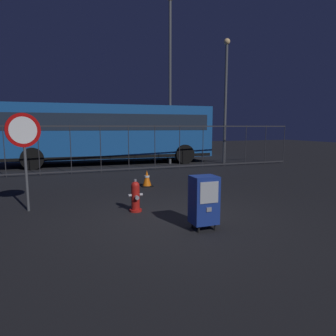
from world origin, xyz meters
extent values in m
plane|color=black|center=(0.00, 0.00, 0.00)|extent=(60.00, 60.00, 0.00)
cylinder|color=red|center=(-0.66, 0.75, 0.03)|extent=(0.28, 0.28, 0.05)
cylinder|color=red|center=(-0.66, 0.75, 0.33)|extent=(0.19, 0.19, 0.55)
sphere|color=red|center=(-0.66, 0.75, 0.60)|extent=(0.19, 0.19, 0.19)
cylinder|color=gray|center=(-0.66, 0.75, 0.72)|extent=(0.06, 0.06, 0.05)
cylinder|color=gray|center=(-0.66, 0.62, 0.35)|extent=(0.09, 0.08, 0.09)
cylinder|color=gray|center=(-0.79, 0.75, 0.38)|extent=(0.07, 0.07, 0.07)
cylinder|color=gray|center=(-0.53, 0.75, 0.38)|extent=(0.07, 0.07, 0.07)
cylinder|color=black|center=(0.09, -1.00, 0.06)|extent=(0.04, 0.04, 0.12)
cylinder|color=black|center=(0.43, -1.00, 0.06)|extent=(0.04, 0.04, 0.12)
cylinder|color=black|center=(0.09, -0.72, 0.06)|extent=(0.04, 0.04, 0.12)
cylinder|color=black|center=(0.43, -0.72, 0.06)|extent=(0.04, 0.04, 0.12)
cube|color=navy|center=(0.26, -0.86, 0.57)|extent=(0.48, 0.40, 0.90)
cube|color=#B2B7BF|center=(0.26, -1.06, 0.75)|extent=(0.36, 0.01, 0.40)
cube|color=gray|center=(0.26, -1.06, 0.43)|extent=(0.10, 0.02, 0.08)
cylinder|color=#4C4F54|center=(-2.97, 1.63, 1.10)|extent=(0.06, 0.06, 2.20)
cylinder|color=red|center=(-2.97, 1.61, 1.85)|extent=(0.71, 0.31, 0.76)
cylinder|color=white|center=(-2.97, 1.60, 1.85)|extent=(0.56, 0.23, 0.60)
cube|color=black|center=(0.39, 3.43, 0.01)|extent=(0.36, 0.36, 0.03)
cone|color=orange|center=(0.39, 3.43, 0.28)|extent=(0.28, 0.28, 0.50)
cylinder|color=white|center=(0.39, 3.43, 0.33)|extent=(0.17, 0.17, 0.06)
cube|color=#2D2D33|center=(0.00, 6.99, 1.95)|extent=(18.00, 0.04, 0.05)
cube|color=#2D2D33|center=(0.00, 6.99, 0.10)|extent=(18.00, 0.04, 0.05)
cylinder|color=#2D2D33|center=(-4.20, 6.99, 1.00)|extent=(0.03, 0.03, 2.00)
cylinder|color=#2D2D33|center=(-3.00, 6.99, 1.00)|extent=(0.03, 0.03, 2.00)
cylinder|color=#2D2D33|center=(-1.80, 6.99, 1.00)|extent=(0.03, 0.03, 2.00)
cylinder|color=#2D2D33|center=(-0.60, 6.99, 1.00)|extent=(0.03, 0.03, 2.00)
cylinder|color=#2D2D33|center=(0.60, 6.99, 1.00)|extent=(0.03, 0.03, 2.00)
cylinder|color=#2D2D33|center=(1.80, 6.99, 1.00)|extent=(0.03, 0.03, 2.00)
cylinder|color=#2D2D33|center=(3.00, 6.99, 1.00)|extent=(0.03, 0.03, 2.00)
cylinder|color=#2D2D33|center=(4.20, 6.99, 1.00)|extent=(0.03, 0.03, 2.00)
cylinder|color=#2D2D33|center=(5.40, 6.99, 1.00)|extent=(0.03, 0.03, 2.00)
cylinder|color=#2D2D33|center=(6.60, 6.99, 1.00)|extent=(0.03, 0.03, 2.00)
cylinder|color=#2D2D33|center=(7.80, 6.99, 1.00)|extent=(0.03, 0.03, 2.00)
cylinder|color=#2D2D33|center=(9.00, 6.99, 1.00)|extent=(0.03, 0.03, 2.00)
cube|color=#19519E|center=(0.33, 9.99, 1.67)|extent=(10.60, 2.94, 2.65)
cube|color=#1E2838|center=(0.33, 9.99, 2.15)|extent=(9.97, 2.94, 0.80)
cube|color=black|center=(0.33, 9.99, 0.45)|extent=(10.39, 2.95, 0.16)
cylinder|color=black|center=(3.94, 8.59, 0.50)|extent=(1.01, 0.32, 1.00)
cylinder|color=black|center=(4.05, 11.08, 0.50)|extent=(1.01, 0.32, 1.00)
cylinder|color=black|center=(-3.40, 8.90, 0.50)|extent=(1.01, 0.32, 1.00)
cylinder|color=black|center=(-3.29, 11.40, 0.50)|extent=(1.01, 0.32, 1.00)
cube|color=#19519E|center=(2.78, 14.59, 1.67)|extent=(10.51, 2.56, 2.65)
cube|color=#1E2838|center=(2.78, 14.59, 2.15)|extent=(9.88, 2.58, 0.80)
cube|color=black|center=(2.78, 14.59, 0.45)|extent=(10.30, 2.57, 0.16)
cylinder|color=black|center=(6.45, 13.32, 0.50)|extent=(1.00, 0.29, 1.00)
cylinder|color=black|center=(6.47, 15.82, 0.50)|extent=(1.00, 0.29, 1.00)
cylinder|color=black|center=(-0.90, 13.36, 0.50)|extent=(1.00, 0.29, 1.00)
cylinder|color=black|center=(-0.88, 15.86, 0.50)|extent=(1.00, 0.29, 1.00)
cylinder|color=#4C4F54|center=(5.95, 7.97, 3.04)|extent=(0.14, 0.14, 6.07)
sphere|color=#FFD18C|center=(5.95, 7.97, 6.17)|extent=(0.32, 0.32, 0.32)
cylinder|color=#4C4F54|center=(3.20, 8.79, 4.03)|extent=(0.14, 0.14, 8.07)
camera|label=1|loc=(-2.24, -5.72, 1.93)|focal=31.79mm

